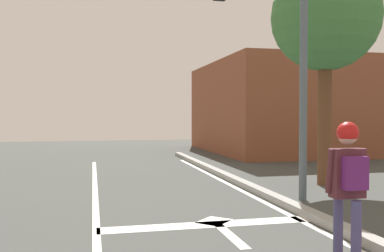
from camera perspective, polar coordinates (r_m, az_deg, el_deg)
lane_line_center at (r=6.81m, az=-12.54°, el=-13.68°), size 0.12×20.00×0.01m
lane_line_curbside at (r=7.61m, az=14.21°, el=-12.08°), size 0.12×20.00×0.01m
stop_bar at (r=7.15m, az=1.99°, el=-12.91°), size 3.50×0.40×0.01m
lane_arrow_stem at (r=6.59m, az=5.02°, el=-14.16°), size 0.16×1.40×0.01m
lane_arrow_head at (r=7.38m, az=2.93°, el=-12.46°), size 0.71×0.71×0.01m
curb_strip at (r=7.71m, az=15.90°, el=-11.40°), size 0.24×24.00×0.14m
skater at (r=5.08m, az=19.98°, el=-6.25°), size 0.45×0.61×1.62m
traffic_signal_mast at (r=9.06m, az=10.21°, el=11.73°), size 3.67×0.34×5.07m
roadside_tree at (r=11.70m, az=17.25°, el=13.45°), size 2.74×2.74×5.65m
building_block at (r=22.90m, az=18.07°, el=2.29°), size 12.54×8.95×4.28m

